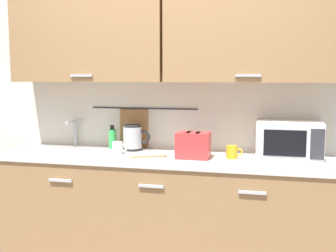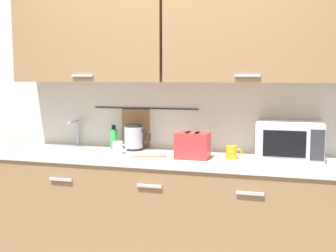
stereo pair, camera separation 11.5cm
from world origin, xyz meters
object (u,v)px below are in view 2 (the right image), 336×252
object	(u,v)px
electric_kettle	(134,138)
mug_near_sink	(118,148)
dish_soap_bottle	(114,138)
mug_by_kettle	(232,152)
toaster	(193,145)
microwave	(289,140)
wooden_spoon	(153,156)

from	to	relation	value
electric_kettle	mug_near_sink	world-z (taller)	electric_kettle
dish_soap_bottle	mug_by_kettle	size ratio (longest dim) A/B	1.63
toaster	mug_by_kettle	world-z (taller)	toaster
dish_soap_bottle	mug_by_kettle	distance (m)	1.01
microwave	toaster	distance (m)	0.70
microwave	wooden_spoon	world-z (taller)	microwave
electric_kettle	toaster	world-z (taller)	electric_kettle
microwave	mug_near_sink	distance (m)	1.28
microwave	toaster	world-z (taller)	microwave
mug_near_sink	wooden_spoon	xyz separation A→B (m)	(0.30, -0.06, -0.04)
toaster	microwave	bearing A→B (deg)	13.94
microwave	mug_by_kettle	size ratio (longest dim) A/B	3.83
mug_near_sink	dish_soap_bottle	bearing A→B (deg)	120.53
electric_kettle	mug_near_sink	size ratio (longest dim) A/B	1.89
mug_by_kettle	wooden_spoon	world-z (taller)	mug_by_kettle
dish_soap_bottle	wooden_spoon	bearing A→B (deg)	-32.49
electric_kettle	mug_by_kettle	bearing A→B (deg)	-11.41
dish_soap_bottle	toaster	distance (m)	0.76
electric_kettle	toaster	bearing A→B (deg)	-22.18
dish_soap_bottle	microwave	bearing A→B (deg)	-2.84
dish_soap_bottle	wooden_spoon	xyz separation A→B (m)	(0.43, -0.27, -0.08)
microwave	wooden_spoon	size ratio (longest dim) A/B	1.74
electric_kettle	mug_by_kettle	distance (m)	0.83
dish_soap_bottle	mug_near_sink	distance (m)	0.25
wooden_spoon	electric_kettle	bearing A→B (deg)	133.79
electric_kettle	wooden_spoon	xyz separation A→B (m)	(0.24, -0.25, -0.10)
electric_kettle	dish_soap_bottle	xyz separation A→B (m)	(-0.19, 0.02, -0.01)
dish_soap_bottle	toaster	bearing A→B (deg)	-18.30
dish_soap_bottle	electric_kettle	bearing A→B (deg)	-6.34
microwave	dish_soap_bottle	distance (m)	1.40
electric_kettle	wooden_spoon	distance (m)	0.36
wooden_spoon	toaster	bearing A→B (deg)	6.82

